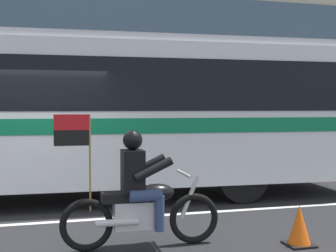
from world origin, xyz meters
The scene contains 7 objects.
ground_plane centered at (0.00, 0.00, 0.00)m, with size 60.00×60.00×0.00m, color black.
sidewalk_curb centered at (0.00, 5.10, 0.07)m, with size 28.00×3.80×0.15m, color gray.
lane_center_stripe centered at (0.00, -0.60, 0.00)m, with size 26.60×0.14×0.01m, color silver.
transit_bus centered at (0.55, 1.19, 1.88)m, with size 12.23×3.04×3.22m.
motorcycle_with_rider centered at (1.39, -2.24, 0.67)m, with size 2.20×0.64×1.78m.
fire_hydrant centered at (2.58, 4.22, 0.52)m, with size 0.22×0.30×0.75m.
traffic_cone centered at (3.48, -2.72, 0.26)m, with size 0.36×0.36×0.55m.
Camera 1 is at (0.22, -8.03, 1.86)m, focal length 47.95 mm.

